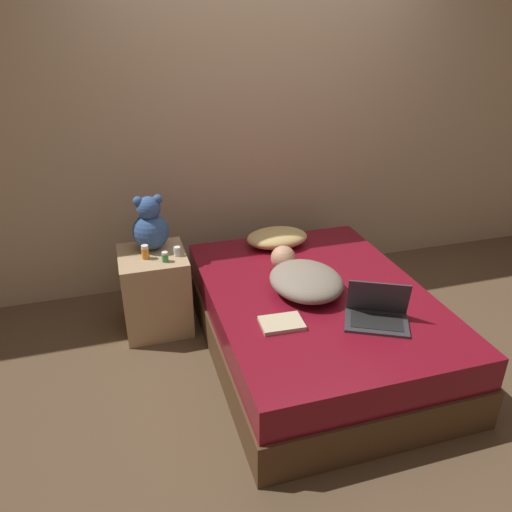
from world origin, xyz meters
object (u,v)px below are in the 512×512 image
Objects in this scene: bottle_clear at (177,251)px; book at (282,323)px; pillow at (277,238)px; bottle_green at (165,257)px; laptop at (377,313)px; bottle_orange at (145,252)px; teddy_bear at (150,226)px; person_lying at (304,278)px.

book is at bearing -61.44° from bottle_clear.
pillow is 6.80× the size of bottle_green.
bottle_green is 0.93m from book.
laptop is 6.65× the size of bottle_clear.
teddy_bear is at bearing 68.61° from bottle_orange.
bottle_green is (0.06, -0.23, -0.13)m from teddy_bear.
bottle_orange is (-1.16, 0.94, 0.10)m from laptop.
bottle_clear reaches higher than pillow.
teddy_bear reaches higher than bottle_green.
laptop is (0.21, -1.10, -0.01)m from pillow.
bottle_clear is at bearing 163.16° from laptop.
teddy_bear is 5.63× the size of bottle_green.
laptop is 0.53m from book.
book is (0.65, -0.83, -0.14)m from bottle_orange.
person_lying is 1.03m from bottle_orange.
person_lying is 0.43m from book.
person_lying is 1.08m from teddy_bear.
bottle_green is at bearing 125.29° from book.
laptop is at bearing -38.97° from bottle_orange.
bottle_green reaches higher than person_lying.
teddy_bear is 0.27m from bottle_green.
bottle_orange is 0.38× the size of book.
bottle_clear is at bearing -4.56° from bottle_orange.
book is (0.44, -0.81, -0.12)m from bottle_clear.
person_lying is 1.66× the size of laptop.
bottle_green is (-0.79, 0.41, 0.06)m from person_lying.
pillow is 1.21× the size of teddy_bear.
bottle_clear is (0.15, -0.17, -0.13)m from teddy_bear.
bottle_orange is at bearing -111.39° from teddy_bear.
book is at bearing -54.71° from bottle_green.
pillow is 0.78m from bottle_clear.
bottle_orange is (-0.96, -0.16, 0.09)m from pillow.
person_lying is at bearing -27.60° from bottle_green.
person_lying is 1.82× the size of teddy_bear.
bottle_green is 0.72× the size of bottle_orange.
bottle_orange is at bearing 145.32° from bottle_green.
book is at bearing -52.07° from bottle_orange.
bottle_orange is 1.50× the size of bottle_clear.
person_lying and bottle_clear have the same top height.
laptop is (0.26, -0.45, -0.03)m from person_lying.
bottle_green is at bearing -75.87° from teddy_bear.
bottle_green reaches higher than bottle_clear.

